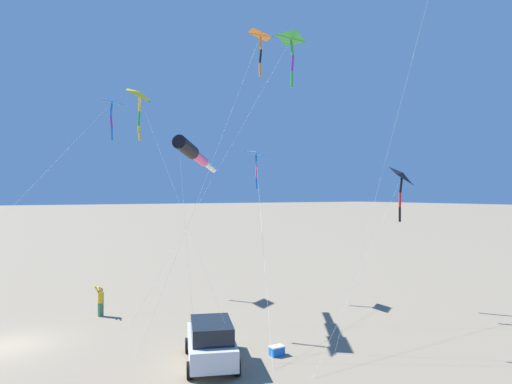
{
  "coord_description": "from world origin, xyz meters",
  "views": [
    {
      "loc": [
        -0.43,
        -24.22,
        7.11
      ],
      "look_at": [
        12.84,
        -0.94,
        7.24
      ],
      "focal_mm": 31.86,
      "sensor_mm": 36.0,
      "label": 1
    }
  ],
  "objects_px": {
    "kite_delta_small_distant": "(403,177)",
    "kite_delta_blue_topmost": "(140,96)",
    "cooler_box": "(277,351)",
    "parked_car": "(211,341)",
    "kite_delta_checkered_midright": "(256,154)",
    "kite_delta_teal_far_right": "(112,102)",
    "kite_windsock_orange_high_right": "(193,153)",
    "kite_delta_green_low_center": "(291,39)",
    "kite_delta_magenta_far_left": "(261,35)",
    "person_child_green_jacket": "(101,299)"
  },
  "relations": [
    {
      "from": "kite_delta_checkered_midright",
      "to": "kite_windsock_orange_high_right",
      "type": "relative_size",
      "value": 1.24
    },
    {
      "from": "kite_delta_checkered_midright",
      "to": "kite_delta_teal_far_right",
      "type": "relative_size",
      "value": 0.88
    },
    {
      "from": "kite_delta_checkered_midright",
      "to": "kite_delta_green_low_center",
      "type": "xyz_separation_m",
      "value": [
        0.71,
        -3.23,
        7.07
      ]
    },
    {
      "from": "parked_car",
      "to": "person_child_green_jacket",
      "type": "xyz_separation_m",
      "value": [
        -2.55,
        9.98,
        0.04
      ]
    },
    {
      "from": "parked_car",
      "to": "kite_delta_green_low_center",
      "type": "relative_size",
      "value": 0.27
    },
    {
      "from": "kite_delta_green_low_center",
      "to": "kite_delta_small_distant",
      "type": "xyz_separation_m",
      "value": [
        5.91,
        -3.64,
        -8.72
      ]
    },
    {
      "from": "person_child_green_jacket",
      "to": "kite_delta_blue_topmost",
      "type": "distance_m",
      "value": 11.92
    },
    {
      "from": "parked_car",
      "to": "cooler_box",
      "type": "relative_size",
      "value": 7.49
    },
    {
      "from": "kite_delta_small_distant",
      "to": "kite_delta_blue_topmost",
      "type": "xyz_separation_m",
      "value": [
        -15.37,
        4.14,
        4.18
      ]
    },
    {
      "from": "person_child_green_jacket",
      "to": "kite_delta_small_distant",
      "type": "distance_m",
      "value": 19.69
    },
    {
      "from": "cooler_box",
      "to": "kite_delta_blue_topmost",
      "type": "height_order",
      "value": "kite_delta_blue_topmost"
    },
    {
      "from": "parked_car",
      "to": "kite_delta_checkered_midright",
      "type": "height_order",
      "value": "kite_delta_checkered_midright"
    },
    {
      "from": "person_child_green_jacket",
      "to": "kite_delta_green_low_center",
      "type": "distance_m",
      "value": 19.65
    },
    {
      "from": "kite_delta_teal_far_right",
      "to": "kite_windsock_orange_high_right",
      "type": "height_order",
      "value": "kite_delta_teal_far_right"
    },
    {
      "from": "parked_car",
      "to": "kite_delta_small_distant",
      "type": "bearing_deg",
      "value": 10.51
    },
    {
      "from": "kite_delta_small_distant",
      "to": "kite_windsock_orange_high_right",
      "type": "distance_m",
      "value": 13.11
    },
    {
      "from": "cooler_box",
      "to": "kite_delta_blue_topmost",
      "type": "distance_m",
      "value": 14.75
    },
    {
      "from": "parked_car",
      "to": "kite_delta_checkered_midright",
      "type": "distance_m",
      "value": 15.1
    },
    {
      "from": "kite_delta_teal_far_right",
      "to": "kite_windsock_orange_high_right",
      "type": "distance_m",
      "value": 11.58
    },
    {
      "from": "person_child_green_jacket",
      "to": "kite_windsock_orange_high_right",
      "type": "height_order",
      "value": "kite_windsock_orange_high_right"
    },
    {
      "from": "parked_car",
      "to": "kite_delta_small_distant",
      "type": "relative_size",
      "value": 0.37
    },
    {
      "from": "cooler_box",
      "to": "kite_delta_green_low_center",
      "type": "relative_size",
      "value": 0.04
    },
    {
      "from": "kite_delta_small_distant",
      "to": "kite_delta_magenta_far_left",
      "type": "bearing_deg",
      "value": -178.14
    },
    {
      "from": "cooler_box",
      "to": "kite_windsock_orange_high_right",
      "type": "distance_m",
      "value": 11.5
    },
    {
      "from": "parked_car",
      "to": "kite_delta_magenta_far_left",
      "type": "height_order",
      "value": "kite_delta_magenta_far_left"
    },
    {
      "from": "person_child_green_jacket",
      "to": "kite_delta_teal_far_right",
      "type": "bearing_deg",
      "value": 72.91
    },
    {
      "from": "person_child_green_jacket",
      "to": "kite_windsock_orange_high_right",
      "type": "xyz_separation_m",
      "value": [
        4.26,
        -3.66,
        8.41
      ]
    },
    {
      "from": "parked_car",
      "to": "kite_delta_checkered_midright",
      "type": "bearing_deg",
      "value": 51.31
    },
    {
      "from": "person_child_green_jacket",
      "to": "kite_delta_magenta_far_left",
      "type": "relative_size",
      "value": 0.12
    },
    {
      "from": "kite_windsock_orange_high_right",
      "to": "parked_car",
      "type": "bearing_deg",
      "value": -105.22
    },
    {
      "from": "parked_car",
      "to": "kite_windsock_orange_high_right",
      "type": "height_order",
      "value": "kite_windsock_orange_high_right"
    },
    {
      "from": "kite_delta_magenta_far_left",
      "to": "kite_delta_checkered_midright",
      "type": "bearing_deg",
      "value": 61.76
    },
    {
      "from": "kite_delta_green_low_center",
      "to": "kite_delta_magenta_far_left",
      "type": "height_order",
      "value": "kite_delta_green_low_center"
    },
    {
      "from": "kite_delta_checkered_midright",
      "to": "kite_delta_magenta_far_left",
      "type": "relative_size",
      "value": 0.81
    },
    {
      "from": "kite_delta_small_distant",
      "to": "kite_delta_blue_topmost",
      "type": "bearing_deg",
      "value": 164.94
    },
    {
      "from": "kite_delta_small_distant",
      "to": "kite_delta_magenta_far_left",
      "type": "xyz_separation_m",
      "value": [
        -10.5,
        -0.34,
        6.91
      ]
    },
    {
      "from": "kite_delta_blue_topmost",
      "to": "cooler_box",
      "type": "bearing_deg",
      "value": -60.75
    },
    {
      "from": "kite_delta_checkered_midright",
      "to": "kite_delta_teal_far_right",
      "type": "xyz_separation_m",
      "value": [
        -8.08,
        7.25,
        4.04
      ]
    },
    {
      "from": "kite_windsock_orange_high_right",
      "to": "kite_delta_checkered_midright",
      "type": "bearing_deg",
      "value": 28.47
    },
    {
      "from": "kite_delta_magenta_far_left",
      "to": "kite_delta_blue_topmost",
      "type": "height_order",
      "value": "kite_delta_magenta_far_left"
    },
    {
      "from": "kite_windsock_orange_high_right",
      "to": "kite_delta_blue_topmost",
      "type": "distance_m",
      "value": 4.15
    },
    {
      "from": "person_child_green_jacket",
      "to": "kite_delta_magenta_far_left",
      "type": "xyz_separation_m",
      "value": [
        6.29,
        -7.68,
        14.12
      ]
    },
    {
      "from": "parked_car",
      "to": "kite_delta_magenta_far_left",
      "type": "relative_size",
      "value": 0.3
    },
    {
      "from": "cooler_box",
      "to": "kite_delta_teal_far_right",
      "type": "relative_size",
      "value": 0.04
    },
    {
      "from": "kite_delta_green_low_center",
      "to": "kite_delta_checkered_midright",
      "type": "bearing_deg",
      "value": 102.36
    },
    {
      "from": "parked_car",
      "to": "kite_delta_checkered_midright",
      "type": "xyz_separation_m",
      "value": [
        7.62,
        9.52,
        8.9
      ]
    },
    {
      "from": "kite_delta_small_distant",
      "to": "parked_car",
      "type": "bearing_deg",
      "value": -169.49
    },
    {
      "from": "cooler_box",
      "to": "kite_windsock_orange_high_right",
      "type": "xyz_separation_m",
      "value": [
        -1.23,
        6.8,
        9.19
      ]
    },
    {
      "from": "kite_delta_green_low_center",
      "to": "kite_delta_small_distant",
      "type": "distance_m",
      "value": 11.15
    },
    {
      "from": "kite_delta_teal_far_right",
      "to": "person_child_green_jacket",
      "type": "bearing_deg",
      "value": -107.09
    }
  ]
}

